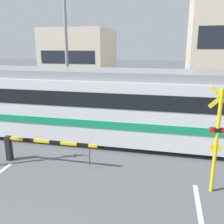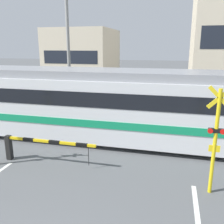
{
  "view_description": "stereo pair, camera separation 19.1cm",
  "coord_description": "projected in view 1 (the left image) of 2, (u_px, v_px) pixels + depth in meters",
  "views": [
    {
      "loc": [
        2.39,
        -2.24,
        4.39
      ],
      "look_at": [
        0.0,
        8.05,
        1.6
      ],
      "focal_mm": 40.0,
      "sensor_mm": 36.0,
      "label": 1
    },
    {
      "loc": [
        2.58,
        -2.2,
        4.39
      ],
      "look_at": [
        0.0,
        8.05,
        1.6
      ],
      "focal_mm": 40.0,
      "sensor_mm": 36.0,
      "label": 2
    }
  ],
  "objects": [
    {
      "name": "building_right_of_street",
      "position": [
        220.0,
        44.0,
        23.75
      ],
      "size": [
        5.81,
        7.29,
        9.27
      ],
      "color": "beige",
      "rests_on": "ground_plane"
    },
    {
      "name": "crossing_barrier_near",
      "position": [
        31.0,
        145.0,
        9.56
      ],
      "size": [
        3.73,
        0.2,
        1.0
      ],
      "color": "black",
      "rests_on": "ground_plane"
    },
    {
      "name": "crossing_barrier_far",
      "position": [
        173.0,
        114.0,
        13.91
      ],
      "size": [
        3.73,
        0.2,
        1.0
      ],
      "color": "black",
      "rests_on": "ground_plane"
    },
    {
      "name": "crossing_signal_right",
      "position": [
        217.0,
        136.0,
        7.34
      ],
      "size": [
        0.68,
        0.15,
        3.33
      ],
      "color": "yellow",
      "rests_on": "ground_plane"
    },
    {
      "name": "rail_track_far",
      "position": [
        119.0,
        134.0,
        12.78
      ],
      "size": [
        50.0,
        0.1,
        0.08
      ],
      "color": "#5B564C",
      "rests_on": "ground_plane"
    },
    {
      "name": "building_left_of_street",
      "position": [
        81.0,
        59.0,
        27.25
      ],
      "size": [
        6.51,
        7.29,
        6.15
      ],
      "color": "beige",
      "rests_on": "ground_plane"
    },
    {
      "name": "rail_track_near",
      "position": [
        113.0,
        144.0,
        11.43
      ],
      "size": [
        50.0,
        0.1,
        0.08
      ],
      "color": "#5B564C",
      "rests_on": "ground_plane"
    },
    {
      "name": "utility_pole_streetside",
      "position": [
        66.0,
        45.0,
        16.89
      ],
      "size": [
        0.22,
        0.22,
        8.96
      ],
      "color": "gray",
      "rests_on": "ground_plane"
    },
    {
      "name": "commuter_train",
      "position": [
        170.0,
        106.0,
        11.12
      ],
      "size": [
        21.58,
        2.99,
        3.35
      ],
      "color": "silver",
      "rests_on": "ground_plane"
    },
    {
      "name": "pedestrian",
      "position": [
        150.0,
        101.0,
        16.13
      ],
      "size": [
        0.38,
        0.22,
        1.7
      ],
      "color": "#33384C",
      "rests_on": "ground_plane"
    }
  ]
}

